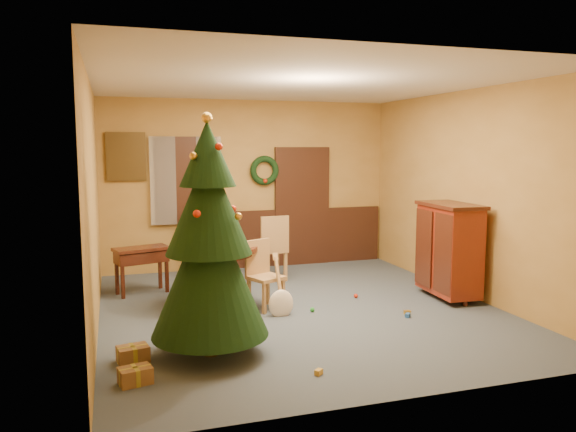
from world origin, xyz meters
name	(u,v)px	position (x,y,z in m)	size (l,w,h in m)	color
room_envelope	(262,204)	(0.21, 2.70, 1.12)	(5.50, 5.50, 5.50)	#394253
dining_table	(213,264)	(-1.04, 0.49, 0.57)	(1.18, 1.18, 0.81)	black
urn	(213,238)	(-1.04, 0.49, 0.92)	(0.30, 0.30, 0.22)	slate
centerpiece_plant	(213,214)	(-1.04, 0.49, 1.24)	(0.38, 0.33, 0.42)	#1E4C23
chair_near	(262,272)	(-0.45, 0.22, 0.48)	(0.51, 0.51, 0.90)	olive
chair_far	(272,246)	(0.09, 1.63, 0.56)	(0.48, 0.48, 1.04)	olive
guitar	(281,286)	(-0.32, -0.19, 0.38)	(0.32, 0.15, 0.76)	white
plant_stand	(197,248)	(-1.01, 2.19, 0.48)	(0.30, 0.30, 0.77)	black
stand_plant	(197,216)	(-1.01, 2.19, 1.01)	(0.26, 0.21, 0.47)	#19471E
christmas_tree	(209,243)	(-1.39, -1.25, 1.16)	(1.18, 1.18, 2.44)	#382111
writing_desk	(142,259)	(-1.92, 1.45, 0.51)	(0.84, 0.57, 0.68)	black
sideboard	(449,248)	(2.15, -0.10, 0.71)	(0.60, 1.07, 1.33)	#62220B
gift_a	(133,354)	(-2.15, -1.20, 0.08)	(0.33, 0.27, 0.16)	brown
gift_b	(241,326)	(-0.96, -0.74, 0.10)	(0.26, 0.26, 0.21)	maroon
gift_c	(135,376)	(-2.15, -1.74, 0.08)	(0.32, 0.25, 0.15)	brown
gift_d	(234,329)	(-1.03, -0.71, 0.06)	(0.35, 0.23, 0.12)	maroon
toy_a	(408,315)	(1.17, -0.73, 0.03)	(0.08, 0.05, 0.05)	#2658A6
toy_b	(312,310)	(0.11, -0.16, 0.03)	(0.06, 0.06, 0.06)	green
toy_c	(319,372)	(-0.51, -2.05, 0.03)	(0.08, 0.05, 0.05)	gold
toy_d	(356,296)	(0.92, 0.29, 0.03)	(0.06, 0.06, 0.06)	red
toy_e	(407,312)	(1.22, -0.62, 0.03)	(0.08, 0.05, 0.05)	gold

